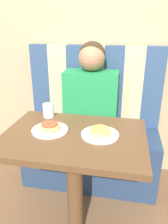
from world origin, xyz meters
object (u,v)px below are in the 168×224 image
plate_right (100,134)px  drinking_cup (49,110)px  person (91,91)px  pizza_right (100,131)px  pizza_left (50,127)px  plate_left (50,130)px

plate_right → drinking_cup: size_ratio=2.34×
person → plate_right: 0.61m
person → drinking_cup: (-0.23, -0.38, -0.04)m
pizza_right → drinking_cup: (-0.37, 0.20, 0.02)m
pizza_right → plate_right: bearing=-90.0°
drinking_cup → pizza_left: bearing=-68.7°
person → pizza_right: person is taller
person → pizza_right: 0.61m
pizza_right → drinking_cup: drinking_cup is taller
pizza_left → drinking_cup: (-0.08, 0.20, 0.02)m
plate_left → pizza_right: (0.29, 0.00, 0.02)m
person → pizza_left: (-0.15, -0.58, -0.06)m
plate_left → drinking_cup: bearing=111.3°
person → pizza_left: bearing=-104.1°
pizza_right → plate_left: bearing=-180.0°
plate_left → plate_right: bearing=0.0°
pizza_left → pizza_right: size_ratio=1.00×
pizza_right → drinking_cup: 0.43m
pizza_right → drinking_cup: size_ratio=1.33×
drinking_cup → pizza_right: bearing=-28.6°
plate_right → pizza_right: 0.02m
plate_left → pizza_right: bearing=0.0°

